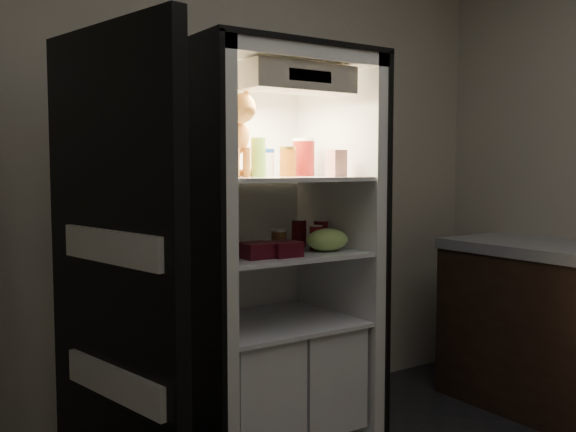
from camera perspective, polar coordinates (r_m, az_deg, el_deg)
name	(u,v)px	position (r m, az deg, el deg)	size (l,w,h in m)	color
room_shell	(516,70)	(2.03, 19.64, 12.15)	(3.60, 3.60, 3.60)	white
refrigerator	(266,280)	(3.09, -2.00, -5.73)	(0.90, 0.72, 1.88)	white
fridge_door	(114,281)	(2.47, -15.23, -5.60)	(0.23, 0.87, 1.85)	black
tabby_cat	(225,144)	(2.93, -5.64, 6.42)	(0.36, 0.39, 0.40)	#B66017
parmesan_shaker	(258,157)	(2.97, -2.66, 5.25)	(0.07, 0.07, 0.18)	#24852B
mayo_tub	(265,163)	(3.08, -2.09, 4.76)	(0.09, 0.09, 0.13)	white
salsa_jar	(288,161)	(3.06, 0.00, 4.87)	(0.08, 0.08, 0.14)	maroon
pepper_jar	(304,157)	(3.19, 1.40, 5.25)	(0.11, 0.11, 0.19)	maroon
cream_carton	(336,163)	(3.01, 4.32, 4.70)	(0.07, 0.07, 0.12)	silver
soda_can_a	(299,233)	(3.18, 0.98, -1.53)	(0.07, 0.07, 0.14)	black
soda_can_b	(321,233)	(3.18, 2.94, -1.55)	(0.07, 0.07, 0.13)	black
soda_can_c	(316,238)	(3.07, 2.50, -1.92)	(0.06, 0.06, 0.12)	black
condiment_jar	(279,240)	(3.05, -0.81, -2.11)	(0.07, 0.07, 0.10)	#513317
grape_bag	(327,240)	(3.02, 3.53, -2.12)	(0.21, 0.16, 0.11)	#87B554
berry_box_left	(256,250)	(2.79, -2.85, -3.07)	(0.13, 0.13, 0.07)	#540E14
berry_box_right	(283,249)	(2.84, -0.44, -2.94)	(0.13, 0.13, 0.07)	#540E14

